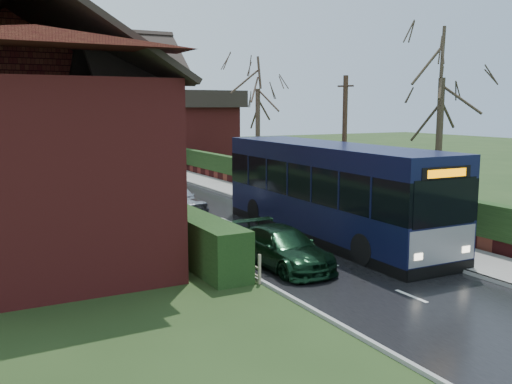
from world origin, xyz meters
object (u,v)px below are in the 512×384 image
bus_stop_sign (334,184)px  brick_house (19,130)px  car_green (283,248)px  bus (330,192)px  car_silver (174,199)px  telegraph_pole (344,148)px

bus_stop_sign → brick_house: bearing=169.0°
brick_house → car_green: size_ratio=3.30×
bus → bus_stop_sign: size_ratio=4.56×
brick_house → car_silver: bearing=28.8°
brick_house → bus: 11.83m
car_green → telegraph_pole: telegraph_pole is taller
bus → bus_stop_sign: (1.80, 2.16, -0.07)m
telegraph_pole → car_silver: bearing=123.7°
bus → car_green: (-3.80, -2.77, -1.21)m
car_silver → car_green: car_silver is taller
bus → telegraph_pole: bearing=45.6°
brick_house → bus: bearing=-19.0°
brick_house → car_silver: brick_house is taller
car_green → brick_house: bearing=136.7°
telegraph_pole → car_green: bearing=-157.1°
brick_house → bus: (10.93, -3.76, -2.52)m
brick_house → bus: size_ratio=1.18×
brick_house → telegraph_pole: (13.53, -1.20, -1.05)m
brick_house → telegraph_pole: 13.63m
car_green → bus_stop_sign: 7.55m
car_silver → car_green: size_ratio=0.96×
bus → car_silver: (-3.70, 7.74, -1.13)m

